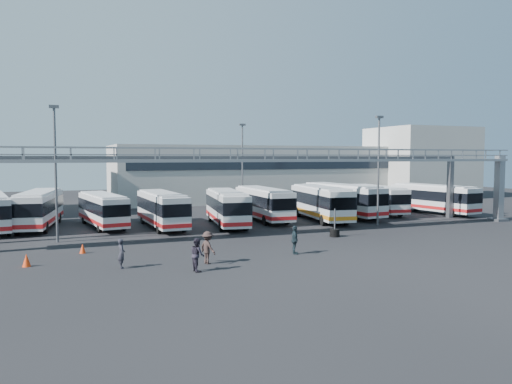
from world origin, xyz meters
name	(u,v)px	position (x,y,z in m)	size (l,w,h in m)	color
ground	(296,246)	(0.00, 0.00, 0.00)	(140.00, 140.00, 0.00)	black
gantry	(265,168)	(0.00, 5.87, 5.51)	(51.40, 5.15, 7.10)	gray
warehouse	(255,173)	(12.00, 38.00, 4.00)	(42.00, 14.00, 8.00)	#9E9E99
building_right	(421,163)	(38.00, 32.00, 5.50)	(14.00, 12.00, 11.00)	#B2B2AD
light_pole_left	(56,166)	(-16.00, 8.00, 5.73)	(0.70, 0.35, 10.21)	#4C4F54
light_pole_mid	(379,164)	(12.00, 7.00, 5.73)	(0.70, 0.35, 10.21)	#4C4F54
light_pole_back	(242,163)	(4.00, 22.00, 5.73)	(0.70, 0.35, 10.21)	#4C4F54
bus_1	(39,208)	(-17.47, 16.63, 1.85)	(4.19, 11.25, 3.34)	silver
bus_2	(103,209)	(-12.14, 15.11, 1.69)	(3.75, 10.29, 3.05)	silver
bus_3	(162,208)	(-7.19, 12.74, 1.78)	(2.83, 10.69, 3.22)	silver
bus_4	(227,206)	(-1.33, 11.79, 1.81)	(4.12, 11.01, 3.27)	silver
bus_5	(263,203)	(3.31, 14.10, 1.82)	(2.91, 10.90, 3.29)	silver
bus_6	(321,202)	(8.65, 11.91, 1.91)	(4.21, 11.60, 3.45)	silver
bus_7	(342,199)	(12.28, 13.77, 1.94)	(3.82, 11.73, 3.50)	silver
bus_8	(377,198)	(17.67, 15.13, 1.73)	(3.63, 10.54, 3.14)	silver
bus_9	(433,198)	(23.56, 12.66, 1.81)	(3.92, 11.01, 3.27)	silver
pedestrian_a	(121,253)	(-12.61, -2.83, 0.86)	(0.62, 0.41, 1.71)	#22212A
pedestrian_b	(197,255)	(-8.75, -5.15, 0.94)	(0.91, 0.71, 1.88)	black
pedestrian_c	(208,248)	(-7.66, -3.51, 0.98)	(1.26, 0.73, 1.95)	#2F221F
pedestrian_d	(295,240)	(-1.51, -2.79, 0.94)	(1.11, 0.46, 1.89)	#18252B
cone_left	(26,260)	(-17.71, -0.33, 0.38)	(0.48, 0.48, 0.76)	red
cone_right	(83,248)	(-14.47, 2.72, 0.32)	(0.41, 0.41, 0.65)	red
tire_stack	(335,232)	(4.66, 2.48, 0.38)	(0.79, 0.79, 2.26)	black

